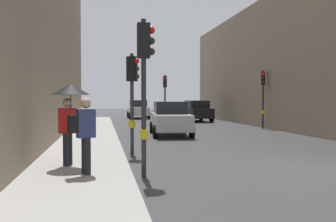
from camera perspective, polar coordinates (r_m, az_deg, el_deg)
The scene contains 11 objects.
ground_plane at distance 10.59m, azimuth 21.80°, elevation -8.60°, with size 120.00×120.00×0.00m, color #38383A.
sidewalk_kerb at distance 14.94m, azimuth -12.57°, elevation -5.15°, with size 2.58×40.00×0.16m, color #A8A5A0.
traffic_light_mid_street at distance 23.91m, azimuth 14.75°, elevation 3.46°, with size 0.33×0.45×3.72m.
traffic_light_far_median at distance 27.54m, azimuth -0.47°, elevation 3.32°, with size 0.25×0.44×3.72m.
traffic_light_near_left at distance 8.85m, azimuth -3.71°, elevation 6.69°, with size 0.43×0.24×3.84m.
traffic_light_near_right at distance 12.34m, azimuth -5.61°, elevation 4.09°, with size 0.43×0.39×3.44m.
car_white_compact at distance 35.48m, azimuth -4.73°, elevation 0.28°, with size 2.06×4.22×1.76m.
car_dark_suv at distance 30.64m, azimuth 4.46°, elevation 0.01°, with size 2.19×4.29×1.76m.
car_silver_hatchback at distance 18.99m, azimuth 0.38°, elevation -1.18°, with size 2.26×4.32×1.76m.
pedestrian_with_umbrella at distance 9.82m, azimuth -15.22°, elevation 1.45°, with size 1.00×1.00×2.14m.
pedestrian_with_grey_backpack at distance 8.62m, azimuth -13.09°, elevation -3.11°, with size 0.65×0.44×1.77m.
Camera 1 is at (-5.55, -8.81, 1.92)m, focal length 38.70 mm.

